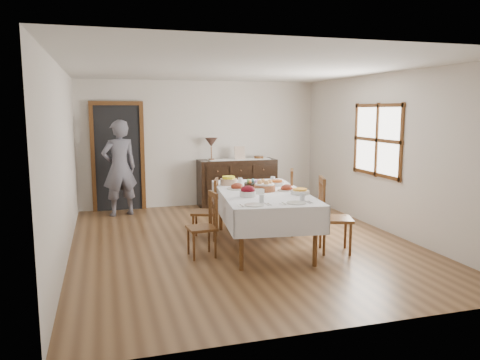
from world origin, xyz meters
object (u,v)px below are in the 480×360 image
object	(u,v)px
chair_left_near	(205,224)
person	(119,165)
chair_right_near	(332,214)
chair_left_far	(208,209)
chair_right_far	(300,202)
sideboard	(237,182)
table_lamp	(211,143)
dining_table	(262,198)

from	to	relation	value
chair_left_near	person	world-z (taller)	person
person	chair_right_near	bearing A→B (deg)	114.45
chair_left_near	chair_left_far	size ratio (longest dim) A/B	0.94
chair_left_near	chair_right_far	distance (m)	1.85
sideboard	table_lamp	bearing A→B (deg)	175.94
chair_right_near	person	distance (m)	4.31
chair_left_near	chair_left_far	distance (m)	0.86
dining_table	chair_right_near	world-z (taller)	chair_right_near
sideboard	chair_left_far	bearing A→B (deg)	-115.78
table_lamp	chair_left_far	bearing A→B (deg)	-104.21
dining_table	chair_right_far	world-z (taller)	chair_right_far
chair_right_far	dining_table	bearing A→B (deg)	140.89
chair_left_near	chair_left_far	xyz separation A→B (m)	(0.23, 0.83, 0.03)
dining_table	chair_left_far	size ratio (longest dim) A/B	2.64
chair_right_near	dining_table	bearing A→B (deg)	74.75
chair_left_near	person	bearing A→B (deg)	-165.27
chair_right_near	chair_right_far	size ratio (longest dim) A/B	1.02
chair_right_near	person	size ratio (longest dim) A/B	0.55
chair_left_far	chair_right_near	xyz separation A→B (m)	(1.53, -1.15, 0.06)
dining_table	person	xyz separation A→B (m)	(-1.93, 2.70, 0.25)
dining_table	chair_right_near	size ratio (longest dim) A/B	2.35
sideboard	table_lamp	distance (m)	1.00
dining_table	chair_left_far	distance (m)	0.93
chair_left_near	person	xyz separation A→B (m)	(-1.02, 2.94, 0.52)
chair_left_far	person	size ratio (longest dim) A/B	0.49
chair_left_far	person	world-z (taller)	person
sideboard	person	xyz separation A→B (m)	(-2.40, -0.27, 0.48)
chair_right_far	table_lamp	size ratio (longest dim) A/B	2.30
sideboard	chair_right_near	bearing A→B (deg)	-83.87
chair_right_near	table_lamp	world-z (taller)	table_lamp
chair_left_far	chair_right_far	bearing A→B (deg)	102.95
chair_left_near	sideboard	xyz separation A→B (m)	(1.38, 3.22, 0.04)
dining_table	table_lamp	xyz separation A→B (m)	(-0.07, 3.01, 0.60)
dining_table	person	world-z (taller)	person
dining_table	chair_left_near	xyz separation A→B (m)	(-0.91, -0.24, -0.28)
dining_table	sideboard	bearing A→B (deg)	87.77
dining_table	chair_right_near	xyz separation A→B (m)	(0.85, -0.56, -0.19)
dining_table	table_lamp	bearing A→B (deg)	98.05
chair_left_near	chair_right_near	world-z (taller)	chair_right_near
chair_left_far	table_lamp	world-z (taller)	table_lamp
chair_left_far	chair_right_far	size ratio (longest dim) A/B	0.90
chair_left_near	chair_right_far	bearing A→B (deg)	107.18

